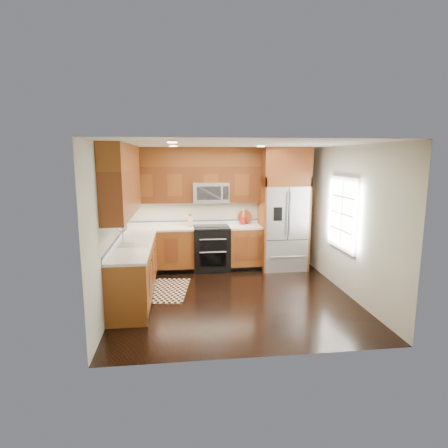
{
  "coord_description": "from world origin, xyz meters",
  "views": [
    {
      "loc": [
        -0.93,
        -6.1,
        2.39
      ],
      "look_at": [
        -0.11,
        0.6,
        1.19
      ],
      "focal_mm": 30.0,
      "sensor_mm": 36.0,
      "label": 1
    }
  ],
  "objects": [
    {
      "name": "upper_cabinets",
      "position": [
        -1.15,
        1.09,
        2.02
      ],
      "size": [
        2.85,
        3.0,
        1.15
      ],
      "color": "brown",
      "rests_on": "ground"
    },
    {
      "name": "utensil_crock",
      "position": [
        0.47,
        1.87,
        1.06
      ],
      "size": [
        0.13,
        0.13,
        0.35
      ],
      "color": "#A31714",
      "rests_on": "countertop"
    },
    {
      "name": "base_cabinets",
      "position": [
        -1.23,
        0.9,
        0.45
      ],
      "size": [
        2.85,
        3.0,
        0.9
      ],
      "color": "brown",
      "rests_on": "ground"
    },
    {
      "name": "window",
      "position": [
        1.98,
        0.2,
        1.4
      ],
      "size": [
        0.04,
        1.1,
        1.3
      ],
      "color": "white",
      "rests_on": "ground"
    },
    {
      "name": "knife_block",
      "position": [
        -0.69,
        1.8,
        1.05
      ],
      "size": [
        0.1,
        0.14,
        0.26
      ],
      "color": "tan",
      "rests_on": "countertop"
    },
    {
      "name": "refrigerator",
      "position": [
        1.3,
        1.63,
        1.3
      ],
      "size": [
        0.98,
        0.75,
        2.6
      ],
      "color": "#B2B2B7",
      "rests_on": "ground"
    },
    {
      "name": "wall_right",
      "position": [
        2.0,
        0.0,
        1.3
      ],
      "size": [
        0.02,
        4.0,
        2.6
      ],
      "primitive_type": "cube",
      "color": "#B8BFAC",
      "rests_on": "ground"
    },
    {
      "name": "countertop",
      "position": [
        -1.09,
        1.01,
        0.92
      ],
      "size": [
        2.86,
        3.01,
        0.04
      ],
      "color": "white",
      "rests_on": "base_cabinets"
    },
    {
      "name": "sink_faucet",
      "position": [
        -1.73,
        0.23,
        0.99
      ],
      "size": [
        0.54,
        0.44,
        0.37
      ],
      "color": "#B2B2B7",
      "rests_on": "countertop"
    },
    {
      "name": "microwave",
      "position": [
        -0.25,
        1.8,
        1.66
      ],
      "size": [
        0.76,
        0.4,
        0.42
      ],
      "color": "#B2B2B7",
      "rests_on": "ground"
    },
    {
      "name": "range",
      "position": [
        -0.25,
        1.67,
        0.47
      ],
      "size": [
        0.76,
        0.67,
        0.95
      ],
      "color": "black",
      "rests_on": "ground"
    },
    {
      "name": "wall_left",
      "position": [
        -2.0,
        0.0,
        1.3
      ],
      "size": [
        0.02,
        4.0,
        2.6
      ],
      "primitive_type": "cube",
      "color": "#B8BFAC",
      "rests_on": "ground"
    },
    {
      "name": "cutting_board",
      "position": [
        0.52,
        1.94,
        0.95
      ],
      "size": [
        0.34,
        0.34,
        0.02
      ],
      "primitive_type": "cylinder",
      "rotation": [
        0.0,
        0.0,
        -0.08
      ],
      "color": "brown",
      "rests_on": "countertop"
    },
    {
      "name": "ground",
      "position": [
        0.0,
        0.0,
        0.0
      ],
      "size": [
        4.0,
        4.0,
        0.0
      ],
      "primitive_type": "plane",
      "color": "black",
      "rests_on": "ground"
    },
    {
      "name": "rug",
      "position": [
        -1.2,
        0.48,
        0.01
      ],
      "size": [
        0.94,
        1.38,
        0.01
      ],
      "primitive_type": "cube",
      "rotation": [
        0.0,
        0.0,
        -0.14
      ],
      "color": "black",
      "rests_on": "ground"
    },
    {
      "name": "wall_back",
      "position": [
        0.0,
        2.0,
        1.3
      ],
      "size": [
        4.0,
        0.02,
        2.6
      ],
      "primitive_type": "cube",
      "color": "#B8BFAC",
      "rests_on": "ground"
    }
  ]
}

